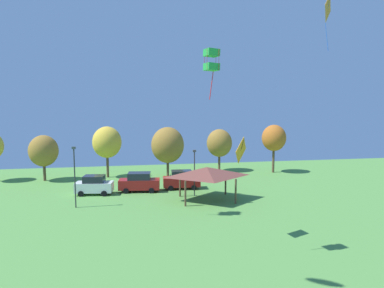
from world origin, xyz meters
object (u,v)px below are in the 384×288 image
Objects in this scene: light_post_1 at (194,170)px; treeline_tree_1 at (44,151)px; kite_flying_2 at (328,10)px; treeline_tree_4 at (219,143)px; park_pavilion at (207,172)px; parked_car_leftmost at (94,185)px; parked_car_third_from_left at (182,180)px; kite_flying_3 at (212,60)px; light_post_0 at (75,173)px; treeline_tree_2 at (107,142)px; kite_flying_4 at (241,150)px; parked_car_second_from_left at (139,182)px; treeline_tree_3 at (168,145)px; treeline_tree_5 at (274,138)px.

treeline_tree_1 is (-18.59, 11.46, 1.08)m from light_post_1.
treeline_tree_4 is at bearing 116.48° from kite_flying_2.
kite_flying_2 reaches higher than park_pavilion.
parked_car_leftmost is 21.36m from treeline_tree_4.
treeline_tree_4 is (7.51, 10.50, 3.27)m from parked_car_third_from_left.
treeline_tree_4 reaches higher than treeline_tree_1.
treeline_tree_1 is (-17.66, 7.87, 2.97)m from parked_car_third_from_left.
kite_flying_3 reaches higher than treeline_tree_1.
light_post_0 is 14.85m from treeline_tree_2.
kite_flying_4 reaches higher than parked_car_second_from_left.
light_post_0 is at bearing -127.65° from treeline_tree_3.
parked_car_leftmost is 0.60× the size of treeline_tree_5.
kite_flying_3 is at bearing -52.44° from light_post_0.
treeline_tree_1 is 0.85× the size of treeline_tree_5.
park_pavilion reaches higher than parked_car_third_from_left.
treeline_tree_3 is at bearing 69.77° from parked_car_second_from_left.
parked_car_leftmost is 0.88× the size of parked_car_second_from_left.
treeline_tree_2 is at bearing 106.41° from kite_flying_3.
kite_flying_3 is at bearing -96.89° from light_post_1.
kite_flying_3 reaches higher than treeline_tree_2.
parked_car_leftmost is 0.64× the size of park_pavilion.
light_post_0 is at bearing -152.75° from treeline_tree_5.
kite_flying_2 reaches higher than treeline_tree_3.
treeline_tree_2 reaches higher than park_pavilion.
kite_flying_3 is at bearing -101.72° from park_pavilion.
treeline_tree_4 is at bearing 40.28° from parked_car_leftmost.
treeline_tree_1 is (-33.05, 13.19, -16.47)m from kite_flying_2.
light_post_1 is at bearing -31.65° from treeline_tree_1.
treeline_tree_5 reaches higher than parked_car_second_from_left.
park_pavilion is 0.96× the size of treeline_tree_3.
kite_flying_2 is 0.84× the size of treeline_tree_5.
kite_flying_4 is 28.00m from treeline_tree_5.
treeline_tree_1 is (-16.65, 27.49, -8.81)m from kite_flying_3.
kite_flying_4 reaches higher than treeline_tree_4.
treeline_tree_4 reaches higher than parked_car_third_from_left.
parked_car_second_from_left is 17.03m from treeline_tree_4.
parked_car_second_from_left is 5.15m from parked_car_third_from_left.
kite_flying_2 is 1.34× the size of parked_car_third_from_left.
treeline_tree_2 reaches higher than light_post_0.
treeline_tree_3 is (4.31, 8.45, 3.40)m from parked_car_second_from_left.
kite_flying_2 is at bearing -39.44° from treeline_tree_3.
treeline_tree_5 is at bearing 0.18° from treeline_tree_1.
parked_car_second_from_left is 1.08× the size of parked_car_third_from_left.
park_pavilion is at bearing -67.31° from parked_car_third_from_left.
parked_car_second_from_left is at bearing -171.91° from parked_car_third_from_left.
kite_flying_4 is 0.33× the size of treeline_tree_1.
parked_car_leftmost is 5.70m from light_post_0.
kite_flying_2 is 0.98× the size of treeline_tree_1.
parked_car_second_from_left is (-20.52, 4.88, -19.43)m from kite_flying_2.
park_pavilion is 1.11× the size of light_post_0.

